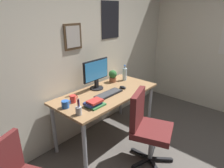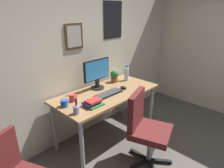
{
  "view_description": "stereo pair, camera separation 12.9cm",
  "coord_description": "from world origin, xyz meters",
  "views": [
    {
      "loc": [
        -1.83,
        -0.05,
        1.87
      ],
      "look_at": [
        0.05,
        1.6,
        0.91
      ],
      "focal_mm": 31.79,
      "sensor_mm": 36.0,
      "label": 1
    },
    {
      "loc": [
        -1.74,
        -0.14,
        1.87
      ],
      "look_at": [
        0.05,
        1.6,
        0.91
      ],
      "focal_mm": 31.79,
      "sensor_mm": 36.0,
      "label": 2
    }
  ],
  "objects": [
    {
      "name": "keyboard",
      "position": [
        0.01,
        1.63,
        0.77
      ],
      "size": [
        0.43,
        0.15,
        0.03
      ],
      "color": "black",
      "rests_on": "desk"
    },
    {
      "name": "pen_cup",
      "position": [
        -0.61,
        1.51,
        0.81
      ],
      "size": [
        0.07,
        0.07,
        0.2
      ],
      "color": "#9EA0A5",
      "rests_on": "desk"
    },
    {
      "name": "desk",
      "position": [
        0.05,
        1.7,
        0.68
      ],
      "size": [
        1.53,
        0.73,
        0.76
      ],
      "color": "#936D47",
      "rests_on": "ground_plane"
    },
    {
      "name": "book_stack_left",
      "position": [
        -0.36,
        1.53,
        0.8
      ],
      "size": [
        0.22,
        0.18,
        0.08
      ],
      "color": "#33723F",
      "rests_on": "desk"
    },
    {
      "name": "coffee_mug_far",
      "position": [
        -0.46,
        1.81,
        0.81
      ],
      "size": [
        0.11,
        0.08,
        0.09
      ],
      "color": "red",
      "rests_on": "desk"
    },
    {
      "name": "coffee_mug_near",
      "position": [
        -0.61,
        1.76,
        0.8
      ],
      "size": [
        0.13,
        0.09,
        0.09
      ],
      "color": "#2659B2",
      "rests_on": "desk"
    },
    {
      "name": "wall_back",
      "position": [
        0.0,
        2.15,
        1.3
      ],
      "size": [
        4.4,
        0.1,
        2.6
      ],
      "color": "beige",
      "rests_on": "ground_plane"
    },
    {
      "name": "potted_plant",
      "position": [
        0.43,
        1.92,
        0.86
      ],
      "size": [
        0.13,
        0.13,
        0.19
      ],
      "color": "brown",
      "rests_on": "desk"
    },
    {
      "name": "computer_mouse",
      "position": [
        0.31,
        1.62,
        0.78
      ],
      "size": [
        0.06,
        0.11,
        0.04
      ],
      "color": "black",
      "rests_on": "desk"
    },
    {
      "name": "monitor",
      "position": [
        0.05,
        1.91,
        1.0
      ],
      "size": [
        0.46,
        0.2,
        0.43
      ],
      "color": "black",
      "rests_on": "desk"
    },
    {
      "name": "water_bottle",
      "position": [
        0.62,
        1.83,
        0.87
      ],
      "size": [
        0.07,
        0.07,
        0.25
      ],
      "color": "silver",
      "rests_on": "desk"
    },
    {
      "name": "office_chair",
      "position": [
        0.03,
        1.02,
        0.53
      ],
      "size": [
        0.59,
        0.6,
        0.95
      ],
      "color": "#591E1E",
      "rests_on": "ground_plane"
    }
  ]
}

